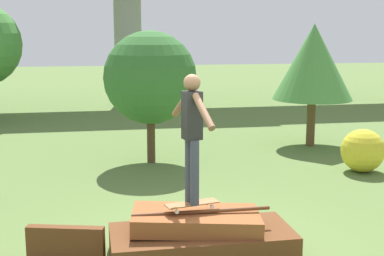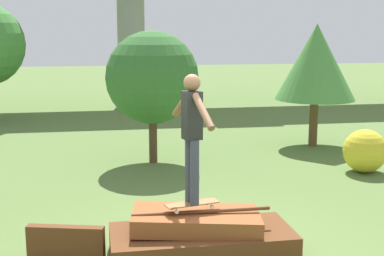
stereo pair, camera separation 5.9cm
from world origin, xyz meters
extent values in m
plane|color=#567038|center=(0.00, 0.00, 0.00)|extent=(80.00, 80.00, 0.00)
cube|color=#5B3319|center=(0.00, 0.00, 0.18)|extent=(2.44, 1.08, 0.36)
cube|color=brown|center=(-0.07, 0.07, 0.48)|extent=(1.82, 1.10, 0.29)
cylinder|color=#5B3319|center=(0.00, 0.00, 0.62)|extent=(1.86, 0.05, 0.05)
cube|color=#5B3319|center=(-1.78, 0.14, 0.24)|extent=(1.02, 0.39, 0.48)
cube|color=brown|center=(-0.13, 0.05, 0.73)|extent=(0.75, 0.36, 0.01)
cylinder|color=silver|center=(0.10, 0.19, 0.67)|extent=(0.06, 0.04, 0.05)
cylinder|color=silver|center=(0.14, 0.02, 0.67)|extent=(0.06, 0.04, 0.05)
cylinder|color=silver|center=(-0.39, 0.08, 0.67)|extent=(0.06, 0.04, 0.05)
cylinder|color=silver|center=(-0.35, -0.10, 0.67)|extent=(0.06, 0.04, 0.05)
cylinder|color=#383D4C|center=(-0.14, 0.13, 1.17)|extent=(0.12, 0.12, 0.86)
cylinder|color=#383D4C|center=(-0.11, -0.04, 1.17)|extent=(0.12, 0.12, 0.86)
cube|color=black|center=(-0.13, 0.05, 1.91)|extent=(0.26, 0.25, 0.62)
sphere|color=brown|center=(-0.13, 0.05, 2.33)|extent=(0.22, 0.22, 0.22)
cylinder|color=brown|center=(-0.20, 0.39, 2.01)|extent=(0.21, 0.56, 0.42)
cylinder|color=brown|center=(-0.05, -0.30, 2.01)|extent=(0.21, 0.56, 0.42)
cylinder|color=#9E9E99|center=(0.00, 15.29, 2.67)|extent=(1.10, 1.10, 5.34)
cylinder|color=brown|center=(4.17, 6.35, 0.61)|extent=(0.22, 0.22, 1.23)
cone|color=#4C8E42|center=(4.17, 6.35, 2.20)|extent=(2.05, 2.05, 1.93)
cylinder|color=#4C3823|center=(-0.13, 5.30, 0.53)|extent=(0.19, 0.19, 1.06)
sphere|color=#336B2D|center=(-0.13, 5.30, 1.95)|extent=(2.09, 2.09, 2.09)
sphere|color=gold|center=(4.23, 3.66, 0.46)|extent=(0.93, 0.93, 0.93)
camera|label=1|loc=(-1.33, -6.63, 2.99)|focal=50.00mm
camera|label=2|loc=(-1.27, -6.64, 2.99)|focal=50.00mm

